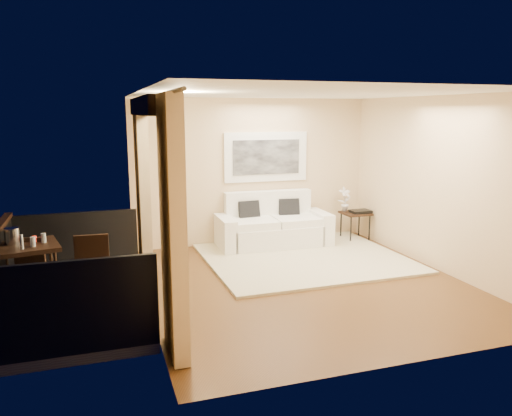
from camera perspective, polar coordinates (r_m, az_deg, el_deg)
name	(u,v)px	position (r m, az deg, el deg)	size (l,w,h in m)	color
floor	(304,283)	(7.38, 5.54, -8.52)	(5.00, 5.00, 0.00)	brown
room_shell	(149,106)	(6.40, -12.14, 11.31)	(5.00, 6.40, 5.00)	white
balcony	(61,297)	(6.78, -21.38, -9.45)	(1.81, 2.60, 1.17)	#605B56
curtains	(154,201)	(6.50, -11.55, 0.83)	(0.16, 4.80, 2.64)	tan
artwork	(266,157)	(9.39, 1.16, 5.85)	(1.62, 0.07, 0.92)	white
rug	(304,258)	(8.51, 5.54, -5.70)	(3.24, 2.82, 0.04)	beige
sofa	(272,227)	(9.24, 1.88, -2.21)	(2.07, 0.92, 0.99)	white
side_table	(355,215)	(9.82, 11.30, -0.83)	(0.50, 0.50, 0.54)	black
tray	(361,211)	(9.80, 11.86, -0.38)	(0.38, 0.28, 0.05)	black
orchid	(345,199)	(9.84, 10.12, 1.00)	(0.25, 0.17, 0.48)	white
bistro_table	(27,251)	(6.82, -24.67, -4.47)	(0.84, 0.84, 0.84)	black
balcony_chair_far	(33,264)	(7.10, -24.10, -5.91)	(0.47, 0.47, 0.89)	black
balcony_chair_near	(92,268)	(6.51, -18.20, -6.56)	(0.44, 0.44, 0.96)	black
ice_bucket	(12,236)	(6.89, -26.10, -2.88)	(0.18, 0.18, 0.20)	silver
candle	(34,239)	(6.90, -24.00, -3.26)	(0.06, 0.06, 0.07)	red
vase	(22,242)	(6.57, -25.21, -3.53)	(0.04, 0.04, 0.18)	silver
glass_a	(33,242)	(6.65, -24.14, -3.54)	(0.06, 0.06, 0.12)	white
glass_b	(44,238)	(6.80, -23.11, -3.17)	(0.06, 0.06, 0.12)	silver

